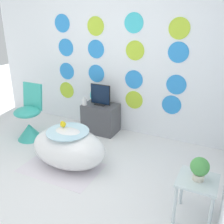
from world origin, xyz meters
TOP-DOWN VIEW (x-y plane):
  - ground_plane at (0.00, 0.00)m, footprint 12.00×12.00m
  - wall_back_dotted at (-0.00, 2.06)m, footprint 4.66×0.05m
  - rug at (-0.10, 0.63)m, footprint 1.00×0.66m
  - bathtub at (-0.05, 0.75)m, footprint 1.02×0.66m
  - rubber_duck at (-0.15, 0.79)m, footprint 0.08×0.08m
  - chair at (-1.05, 1.11)m, footprint 0.41×0.41m
  - tv_cabinet at (-0.16, 1.82)m, footprint 0.56×0.38m
  - tv at (-0.16, 1.83)m, footprint 0.35×0.12m
  - vase at (-0.38, 1.70)m, footprint 0.08×0.08m
  - side_table at (1.59, 0.49)m, footprint 0.37×0.36m
  - potted_plant_left at (1.59, 0.49)m, footprint 0.17×0.17m

SIDE VIEW (x-z plane):
  - ground_plane at x=0.00m, z-range 0.00..0.00m
  - rug at x=-0.10m, z-range 0.00..0.01m
  - tv_cabinet at x=-0.16m, z-range 0.00..0.48m
  - bathtub at x=-0.05m, z-range 0.00..0.51m
  - chair at x=-1.05m, z-range -0.15..0.72m
  - side_table at x=1.59m, z-range 0.13..0.59m
  - vase at x=-0.38m, z-range 0.47..0.60m
  - rubber_duck at x=-0.15m, z-range 0.51..0.60m
  - potted_plant_left at x=1.59m, z-range 0.47..0.70m
  - tv at x=-0.16m, z-range 0.46..0.80m
  - wall_back_dotted at x=0.00m, z-range 0.00..2.60m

